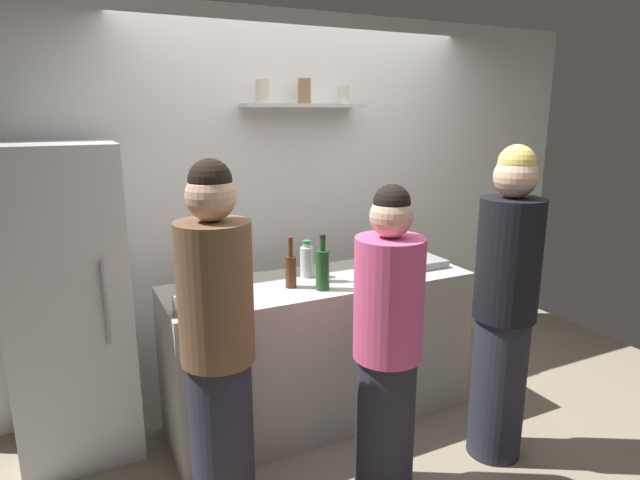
% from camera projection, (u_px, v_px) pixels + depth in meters
% --- Properties ---
extents(ground_plane, '(5.28, 5.28, 0.00)m').
position_uv_depth(ground_plane, '(391.00, 453.00, 3.12)').
color(ground_plane, gray).
extents(back_wall_assembly, '(4.80, 0.32, 2.60)m').
position_uv_depth(back_wall_assembly, '(301.00, 200.00, 3.91)').
color(back_wall_assembly, white).
rests_on(back_wall_assembly, ground).
extents(refrigerator, '(0.62, 0.61, 1.78)m').
position_uv_depth(refrigerator, '(69.00, 305.00, 2.97)').
color(refrigerator, silver).
rests_on(refrigerator, ground).
extents(counter, '(1.90, 0.63, 0.93)m').
position_uv_depth(counter, '(320.00, 350.00, 3.39)').
color(counter, '#B7B2A8').
rests_on(counter, ground).
extents(baking_pan, '(0.34, 0.24, 0.05)m').
position_uv_depth(baking_pan, '(418.00, 263.00, 3.55)').
color(baking_pan, gray).
rests_on(baking_pan, counter).
extents(utensil_holder, '(0.10, 0.10, 0.22)m').
position_uv_depth(utensil_holder, '(183.00, 304.00, 2.71)').
color(utensil_holder, '#B2B2B7').
rests_on(utensil_holder, counter).
extents(wine_bottle_amber_glass, '(0.07, 0.07, 0.30)m').
position_uv_depth(wine_bottle_amber_glass, '(291.00, 270.00, 3.12)').
color(wine_bottle_amber_glass, '#472814').
rests_on(wine_bottle_amber_glass, counter).
extents(wine_bottle_green_glass, '(0.08, 0.08, 0.32)m').
position_uv_depth(wine_bottle_green_glass, '(323.00, 269.00, 3.08)').
color(wine_bottle_green_glass, '#19471E').
rests_on(wine_bottle_green_glass, counter).
extents(wine_bottle_dark_glass, '(0.07, 0.07, 0.29)m').
position_uv_depth(wine_bottle_dark_glass, '(322.00, 264.00, 3.23)').
color(wine_bottle_dark_glass, black).
rests_on(wine_bottle_dark_glass, counter).
extents(wine_bottle_pale_glass, '(0.07, 0.07, 0.33)m').
position_uv_depth(wine_bottle_pale_glass, '(384.00, 262.00, 3.20)').
color(wine_bottle_pale_glass, '#B2BFB2').
rests_on(wine_bottle_pale_glass, counter).
extents(water_bottle_plastic, '(0.08, 0.08, 0.23)m').
position_uv_depth(water_bottle_plastic, '(307.00, 261.00, 3.32)').
color(water_bottle_plastic, silver).
rests_on(water_bottle_plastic, counter).
extents(person_brown_jacket, '(0.34, 0.34, 1.75)m').
position_uv_depth(person_brown_jacket, '(218.00, 350.00, 2.46)').
color(person_brown_jacket, '#262633').
rests_on(person_brown_jacket, ground).
extents(person_pink_top, '(0.34, 0.34, 1.61)m').
position_uv_depth(person_pink_top, '(387.00, 350.00, 2.64)').
color(person_pink_top, '#262633').
rests_on(person_pink_top, ground).
extents(person_blonde, '(0.34, 0.34, 1.77)m').
position_uv_depth(person_blonde, '(504.00, 308.00, 2.93)').
color(person_blonde, '#262633').
rests_on(person_blonde, ground).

